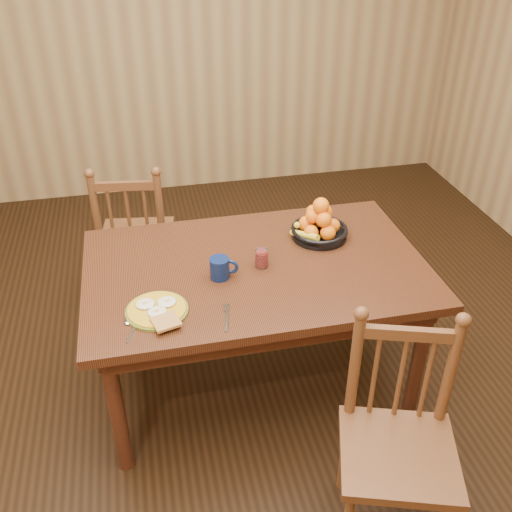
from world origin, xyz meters
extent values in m
cube|color=black|center=(0.00, 0.00, 0.00)|extent=(4.50, 5.00, 0.01)
cube|color=olive|center=(0.00, 2.50, 1.35)|extent=(4.50, 0.01, 2.70)
cube|color=black|center=(0.00, 0.00, 0.73)|extent=(1.60, 1.00, 0.04)
cube|color=#32170E|center=(0.00, 0.42, 0.65)|extent=(1.40, 0.04, 0.10)
cube|color=#32170E|center=(0.00, -0.42, 0.65)|extent=(1.40, 0.04, 0.10)
cube|color=#32170E|center=(0.72, 0.00, 0.65)|extent=(0.04, 0.84, 0.10)
cube|color=#32170E|center=(-0.72, 0.00, 0.65)|extent=(0.04, 0.84, 0.10)
cylinder|color=#32170E|center=(-0.70, -0.40, 0.35)|extent=(0.07, 0.07, 0.70)
cylinder|color=#32170E|center=(0.70, -0.40, 0.35)|extent=(0.07, 0.07, 0.70)
cylinder|color=#32170E|center=(-0.70, 0.40, 0.35)|extent=(0.07, 0.07, 0.70)
cylinder|color=#32170E|center=(0.70, 0.40, 0.35)|extent=(0.07, 0.07, 0.70)
cube|color=#552E19|center=(-0.55, 0.91, 0.44)|extent=(0.49, 0.47, 0.04)
cylinder|color=#552E19|center=(-0.35, 1.05, 0.21)|extent=(0.04, 0.04, 0.42)
cylinder|color=#552E19|center=(-0.70, 1.10, 0.21)|extent=(0.04, 0.04, 0.42)
cylinder|color=#552E19|center=(-0.40, 0.72, 0.21)|extent=(0.04, 0.04, 0.42)
cylinder|color=#552E19|center=(-0.75, 0.77, 0.21)|extent=(0.04, 0.04, 0.42)
cylinder|color=#552E19|center=(-0.40, 0.70, 0.70)|extent=(0.04, 0.04, 0.51)
cylinder|color=#552E19|center=(-0.75, 0.75, 0.70)|extent=(0.04, 0.04, 0.51)
cylinder|color=#552E19|center=(-0.58, 0.73, 0.65)|extent=(0.02, 0.02, 0.39)
cube|color=#552E19|center=(-0.58, 0.73, 0.88)|extent=(0.36, 0.08, 0.05)
cube|color=#552E19|center=(0.34, -0.93, 0.45)|extent=(0.54, 0.53, 0.04)
cylinder|color=#552E19|center=(0.23, -0.72, 0.21)|extent=(0.04, 0.04, 0.43)
cylinder|color=#552E19|center=(0.57, -0.83, 0.21)|extent=(0.04, 0.04, 0.43)
cylinder|color=#552E19|center=(0.23, -0.70, 0.70)|extent=(0.04, 0.04, 0.52)
cylinder|color=#552E19|center=(0.57, -0.81, 0.70)|extent=(0.04, 0.04, 0.52)
cylinder|color=#552E19|center=(0.40, -0.76, 0.65)|extent=(0.02, 0.02, 0.40)
cube|color=#552E19|center=(0.40, -0.76, 0.88)|extent=(0.35, 0.14, 0.05)
cylinder|color=#59601E|center=(-0.48, -0.26, 0.76)|extent=(0.26, 0.26, 0.01)
cylinder|color=#BF9318|center=(-0.48, -0.26, 0.76)|extent=(0.24, 0.24, 0.01)
ellipsoid|color=silver|center=(-0.53, -0.22, 0.77)|extent=(0.08, 0.08, 0.01)
cube|color=#F2E08C|center=(-0.53, -0.22, 0.79)|extent=(0.02, 0.02, 0.01)
ellipsoid|color=silver|center=(-0.44, -0.23, 0.77)|extent=(0.08, 0.08, 0.01)
cube|color=#F2E08C|center=(-0.44, -0.23, 0.79)|extent=(0.02, 0.02, 0.01)
ellipsoid|color=silver|center=(-0.48, -0.29, 0.77)|extent=(0.08, 0.08, 0.01)
cube|color=#F2E08C|center=(-0.48, -0.29, 0.79)|extent=(0.02, 0.02, 0.01)
cube|color=brown|center=(-0.45, -0.36, 0.78)|extent=(0.13, 0.12, 0.01)
cube|color=silver|center=(-0.21, -0.38, 0.75)|extent=(0.04, 0.14, 0.00)
cube|color=silver|center=(-0.19, -0.29, 0.75)|extent=(0.03, 0.05, 0.00)
cube|color=silver|center=(-0.59, -0.38, 0.75)|extent=(0.05, 0.12, 0.00)
ellipsoid|color=silver|center=(-0.61, -0.30, 0.76)|extent=(0.03, 0.04, 0.01)
cylinder|color=#0B1840|center=(-0.18, -0.06, 0.80)|extent=(0.09, 0.09, 0.10)
torus|color=#0B1840|center=(-0.13, -0.06, 0.80)|extent=(0.07, 0.04, 0.07)
cylinder|color=black|center=(-0.18, -0.06, 0.85)|extent=(0.08, 0.08, 0.00)
cylinder|color=silver|center=(0.02, -0.02, 0.80)|extent=(0.06, 0.06, 0.09)
cylinder|color=maroon|center=(0.02, -0.02, 0.79)|extent=(0.05, 0.05, 0.07)
cylinder|color=black|center=(0.37, 0.18, 0.76)|extent=(0.28, 0.28, 0.02)
torus|color=black|center=(0.37, 0.18, 0.80)|extent=(0.29, 0.29, 0.02)
cylinder|color=black|center=(0.37, 0.18, 0.75)|extent=(0.10, 0.10, 0.01)
sphere|color=orange|center=(0.44, 0.18, 0.81)|extent=(0.07, 0.07, 0.07)
sphere|color=orange|center=(0.39, 0.25, 0.81)|extent=(0.08, 0.08, 0.08)
sphere|color=orange|center=(0.31, 0.22, 0.81)|extent=(0.08, 0.08, 0.08)
sphere|color=orange|center=(0.31, 0.14, 0.81)|extent=(0.07, 0.07, 0.07)
sphere|color=orange|center=(0.39, 0.12, 0.81)|extent=(0.08, 0.08, 0.08)
sphere|color=orange|center=(0.40, 0.21, 0.87)|extent=(0.08, 0.08, 0.08)
sphere|color=orange|center=(0.33, 0.19, 0.87)|extent=(0.07, 0.07, 0.07)
sphere|color=orange|center=(0.37, 0.14, 0.87)|extent=(0.08, 0.08, 0.08)
sphere|color=orange|center=(0.37, 0.18, 0.93)|extent=(0.08, 0.08, 0.08)
sphere|color=orange|center=(0.35, 0.24, 0.87)|extent=(0.07, 0.07, 0.07)
cylinder|color=yellow|center=(0.28, 0.14, 0.80)|extent=(0.10, 0.17, 0.07)
camera|label=1|loc=(-0.48, -2.19, 2.24)|focal=40.00mm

